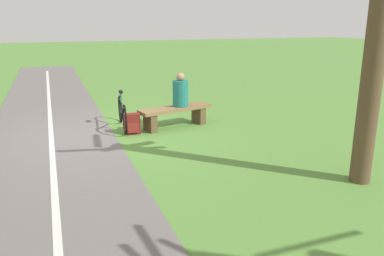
{
  "coord_description": "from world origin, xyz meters",
  "views": [
    {
      "loc": [
        1.14,
        8.35,
        2.41
      ],
      "look_at": [
        -1.01,
        2.66,
        0.71
      ],
      "focal_mm": 36.29,
      "sensor_mm": 36.0,
      "label": 1
    }
  ],
  "objects_px": {
    "person_seated": "(180,92)",
    "backpack": "(132,124)",
    "bench": "(175,113)",
    "bicycle": "(122,113)",
    "tree_by_path": "(380,43)"
  },
  "relations": [
    {
      "from": "backpack",
      "to": "tree_by_path",
      "type": "distance_m",
      "value": 5.1
    },
    {
      "from": "person_seated",
      "to": "tree_by_path",
      "type": "relative_size",
      "value": 0.17
    },
    {
      "from": "person_seated",
      "to": "backpack",
      "type": "relative_size",
      "value": 1.73
    },
    {
      "from": "tree_by_path",
      "to": "person_seated",
      "type": "bearing_deg",
      "value": -69.17
    },
    {
      "from": "bench",
      "to": "bicycle",
      "type": "bearing_deg",
      "value": -30.37
    },
    {
      "from": "person_seated",
      "to": "bicycle",
      "type": "bearing_deg",
      "value": -27.22
    },
    {
      "from": "bench",
      "to": "tree_by_path",
      "type": "relative_size",
      "value": 0.39
    },
    {
      "from": "bicycle",
      "to": "tree_by_path",
      "type": "bearing_deg",
      "value": 38.42
    },
    {
      "from": "person_seated",
      "to": "tree_by_path",
      "type": "distance_m",
      "value": 4.56
    },
    {
      "from": "backpack",
      "to": "bicycle",
      "type": "bearing_deg",
      "value": -79.68
    },
    {
      "from": "person_seated",
      "to": "bicycle",
      "type": "relative_size",
      "value": 0.45
    },
    {
      "from": "backpack",
      "to": "tree_by_path",
      "type": "bearing_deg",
      "value": 125.65
    },
    {
      "from": "bicycle",
      "to": "tree_by_path",
      "type": "distance_m",
      "value": 5.54
    },
    {
      "from": "backpack",
      "to": "tree_by_path",
      "type": "height_order",
      "value": "tree_by_path"
    },
    {
      "from": "person_seated",
      "to": "backpack",
      "type": "xyz_separation_m",
      "value": [
        1.21,
        0.24,
        -0.59
      ]
    }
  ]
}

